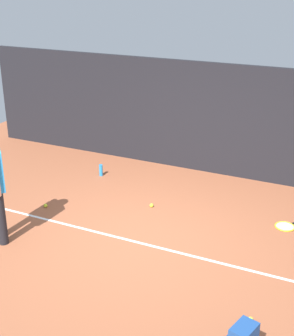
# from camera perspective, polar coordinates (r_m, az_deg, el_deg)

# --- Properties ---
(ground_plane) EXTENTS (12.00, 12.00, 0.00)m
(ground_plane) POSITION_cam_1_polar(r_m,az_deg,el_deg) (7.41, -1.34, -8.24)
(ground_plane) COLOR #9E5638
(back_fence) EXTENTS (10.00, 0.10, 2.20)m
(back_fence) POSITION_cam_1_polar(r_m,az_deg,el_deg) (9.54, 6.77, 5.90)
(back_fence) COLOR black
(back_fence) RESTS_ON ground
(court_line) EXTENTS (9.00, 0.05, 0.00)m
(court_line) POSITION_cam_1_polar(r_m,az_deg,el_deg) (7.32, -1.78, -8.67)
(court_line) COLOR white
(court_line) RESTS_ON ground
(tennis_racket) EXTENTS (0.48, 0.61, 0.03)m
(tennis_racket) POSITION_cam_1_polar(r_m,az_deg,el_deg) (8.00, 16.23, -6.64)
(tennis_racket) COLOR black
(tennis_racket) RESTS_ON ground
(tennis_ball_near_player) EXTENTS (0.07, 0.07, 0.07)m
(tennis_ball_near_player) POSITION_cam_1_polar(r_m,az_deg,el_deg) (8.29, 0.54, -4.47)
(tennis_ball_near_player) COLOR #CCE033
(tennis_ball_near_player) RESTS_ON ground
(tennis_ball_by_fence) EXTENTS (0.07, 0.07, 0.07)m
(tennis_ball_by_fence) POSITION_cam_1_polar(r_m,az_deg,el_deg) (5.94, 12.21, -17.22)
(tennis_ball_by_fence) COLOR #CCE033
(tennis_ball_by_fence) RESTS_ON ground
(tennis_ball_mid_court) EXTENTS (0.07, 0.07, 0.07)m
(tennis_ball_mid_court) POSITION_cam_1_polar(r_m,az_deg,el_deg) (8.47, -11.99, -4.40)
(tennis_ball_mid_court) COLOR #CCE033
(tennis_ball_mid_court) RESTS_ON ground
(water_bottle) EXTENTS (0.07, 0.07, 0.23)m
(water_bottle) POSITION_cam_1_polar(r_m,az_deg,el_deg) (9.56, -5.50, -0.26)
(water_bottle) COLOR #268CD8
(water_bottle) RESTS_ON ground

